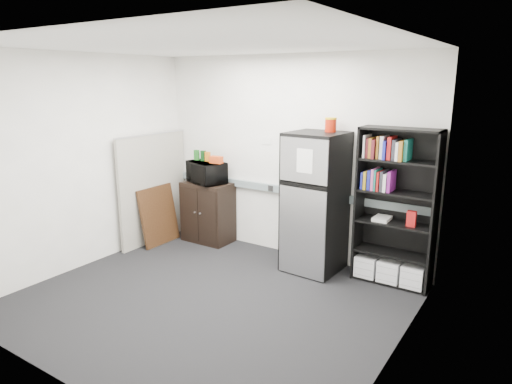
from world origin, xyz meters
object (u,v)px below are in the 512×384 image
bookshelf (396,209)px  microwave (206,172)px  cabinet (208,212)px  cubicle_partition (154,188)px  refrigerator (315,203)px

bookshelf → microwave: bookshelf is taller
cabinet → microwave: (0.00, -0.02, 0.61)m
microwave → cabinet: bearing=108.7°
cabinet → microwave: bearing=-90.0°
cubicle_partition → refrigerator: 2.49m
bookshelf → cubicle_partition: 3.46m
microwave → refrigerator: size_ratio=0.32×
microwave → refrigerator: (1.79, -0.06, -0.18)m
cubicle_partition → cabinet: cubicle_partition is taller
cabinet → microwave: size_ratio=1.58×
cabinet → refrigerator: (1.79, -0.08, 0.43)m
cubicle_partition → microwave: bearing=31.0°
cubicle_partition → microwave: cubicle_partition is taller
cabinet → refrigerator: refrigerator is taller
refrigerator → bookshelf: bearing=11.4°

